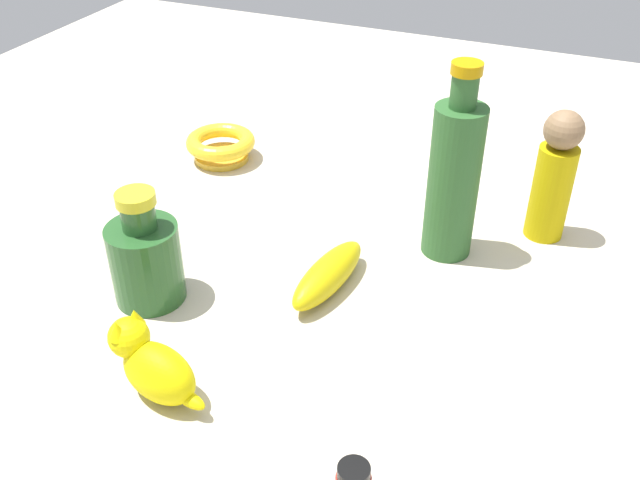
# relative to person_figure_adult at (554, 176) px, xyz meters

# --- Properties ---
(ground) EXTENTS (2.00, 2.00, 0.00)m
(ground) POSITION_rel_person_figure_adult_xyz_m (-0.25, -0.22, -0.09)
(ground) COLOR #BCB29E
(person_figure_adult) EXTENTS (0.07, 0.07, 0.19)m
(person_figure_adult) POSITION_rel_person_figure_adult_xyz_m (0.00, 0.00, 0.00)
(person_figure_adult) COLOR #B59D06
(person_figure_adult) RESTS_ON ground
(cat_figurine) EXTENTS (0.12, 0.07, 0.09)m
(cat_figurine) POSITION_rel_person_figure_adult_xyz_m (-0.34, -0.47, -0.05)
(cat_figurine) COLOR #DECD07
(cat_figurine) RESTS_ON ground
(bowl) EXTENTS (0.12, 0.12, 0.05)m
(bowl) POSITION_rel_person_figure_adult_xyz_m (-0.53, 0.02, -0.07)
(bowl) COLOR gold
(bowl) RESTS_ON ground
(banana) EXTENTS (0.07, 0.16, 0.04)m
(banana) POSITION_rel_person_figure_adult_xyz_m (-0.24, -0.24, -0.07)
(banana) COLOR gold
(banana) RESTS_ON ground
(bottle_tall) EXTENTS (0.07, 0.07, 0.27)m
(bottle_tall) POSITION_rel_person_figure_adult_xyz_m (-0.12, -0.09, 0.02)
(bottle_tall) COLOR #285727
(bottle_tall) RESTS_ON ground
(bottle_short) EXTENTS (0.09, 0.09, 0.15)m
(bottle_short) POSITION_rel_person_figure_adult_xyz_m (-0.44, -0.34, -0.03)
(bottle_short) COLOR #245024
(bottle_short) RESTS_ON ground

